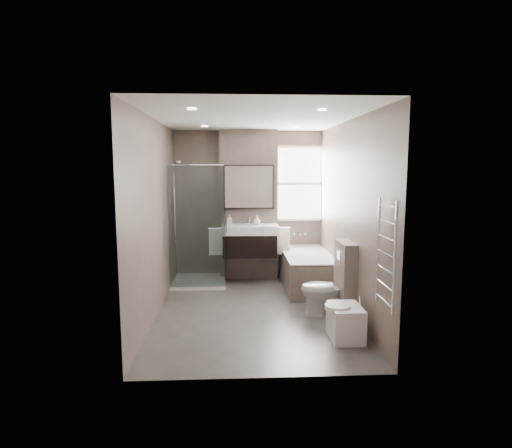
{
  "coord_description": "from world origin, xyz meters",
  "views": [
    {
      "loc": [
        -0.26,
        -5.7,
        1.99
      ],
      "look_at": [
        0.04,
        0.15,
        1.19
      ],
      "focal_mm": 30.0,
      "sensor_mm": 36.0,
      "label": 1
    }
  ],
  "objects": [
    {
      "name": "mirror_cabinet",
      "position": [
        0.0,
        1.61,
        1.63
      ],
      "size": [
        0.86,
        0.08,
        0.76
      ],
      "color": "black",
      "rests_on": "vanity_pier"
    },
    {
      "name": "shower_enclosure",
      "position": [
        -0.75,
        1.35,
        0.49
      ],
      "size": [
        0.9,
        0.9,
        2.0
      ],
      "color": "white",
      "rests_on": "ground"
    },
    {
      "name": "vanity_pier",
      "position": [
        0.0,
        1.77,
        1.3
      ],
      "size": [
        1.0,
        0.25,
        2.6
      ],
      "primitive_type": "cube",
      "color": "#60534B",
      "rests_on": "ground"
    },
    {
      "name": "room",
      "position": [
        0.0,
        0.0,
        1.3
      ],
      "size": [
        2.7,
        3.9,
        2.7
      ],
      "color": "#484542",
      "rests_on": "ground"
    },
    {
      "name": "towel_radiator",
      "position": [
        1.25,
        -1.6,
        1.12
      ],
      "size": [
        0.03,
        0.49,
        1.1
      ],
      "color": "silver",
      "rests_on": "room"
    },
    {
      "name": "soap_bottle_b",
      "position": [
        0.13,
        1.46,
        1.08
      ],
      "size": [
        0.12,
        0.12,
        0.15
      ],
      "primitive_type": "imported",
      "color": "white",
      "rests_on": "vanity"
    },
    {
      "name": "toilet",
      "position": [
        0.97,
        -0.22,
        0.35
      ],
      "size": [
        0.74,
        0.49,
        0.7
      ],
      "primitive_type": "imported",
      "rotation": [
        0.0,
        0.0,
        -1.72
      ],
      "color": "white",
      "rests_on": "ground"
    },
    {
      "name": "bathtub",
      "position": [
        0.92,
        1.1,
        0.32
      ],
      "size": [
        0.75,
        1.6,
        0.57
      ],
      "color": "#60534B",
      "rests_on": "ground"
    },
    {
      "name": "towel_left",
      "position": [
        -0.56,
        1.4,
        0.72
      ],
      "size": [
        0.24,
        0.06,
        0.44
      ],
      "primitive_type": "cube",
      "color": "silver",
      "rests_on": "vanity_pier"
    },
    {
      "name": "soap_bottle_a",
      "position": [
        -0.34,
        1.45,
        1.09
      ],
      "size": [
        0.08,
        0.08,
        0.17
      ],
      "primitive_type": "imported",
      "color": "white",
      "rests_on": "vanity"
    },
    {
      "name": "towel_right",
      "position": [
        0.56,
        1.4,
        0.72
      ],
      "size": [
        0.24,
        0.06,
        0.44
      ],
      "primitive_type": "cube",
      "color": "silver",
      "rests_on": "vanity_pier"
    },
    {
      "name": "bidet",
      "position": [
        1.01,
        -1.03,
        0.21
      ],
      "size": [
        0.42,
        0.49,
        0.51
      ],
      "color": "white",
      "rests_on": "ground"
    },
    {
      "name": "vanity",
      "position": [
        0.0,
        1.43,
        0.74
      ],
      "size": [
        0.95,
        0.47,
        0.66
      ],
      "color": "black",
      "rests_on": "vanity_pier"
    },
    {
      "name": "window",
      "position": [
        0.9,
        1.88,
        1.68
      ],
      "size": [
        0.98,
        0.06,
        1.33
      ],
      "color": "white",
      "rests_on": "room"
    },
    {
      "name": "cistern_box",
      "position": [
        1.21,
        -0.25,
        0.5
      ],
      "size": [
        0.19,
        0.55,
        1.0
      ],
      "color": "#60534B",
      "rests_on": "ground"
    }
  ]
}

